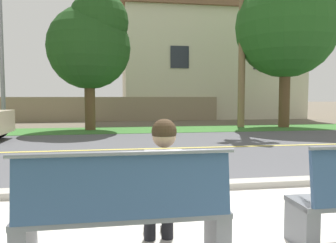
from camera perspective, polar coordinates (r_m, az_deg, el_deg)
The scene contains 13 objects.
ground_plane at distance 10.87m, azimuth -2.08°, elevation -3.38°, with size 140.00×140.00×0.00m, color #665B4C.
sidewalk_pavement at distance 3.67m, azimuth 14.01°, elevation -19.02°, with size 44.00×3.60×0.01m, color beige.
curb_edge at distance 5.40m, azimuth 5.66°, elevation -10.70°, with size 44.00×0.30×0.11m, color #ADA89E.
street_asphalt at distance 9.40m, azimuth -0.92°, elevation -4.56°, with size 52.00×8.00×0.01m, color #515156.
road_centre_line at distance 9.40m, azimuth -0.92°, elevation -4.53°, with size 48.00×0.14×0.01m, color #E0CC4C.
far_verge_grass at distance 14.60m, azimuth -3.95°, elevation -1.39°, with size 48.00×2.80×0.02m, color #38702D.
bench_left at distance 3.03m, azimuth -7.25°, elevation -14.93°, with size 1.83×0.48×1.01m.
seated_person_grey at distance 3.16m, azimuth -0.91°, elevation -9.91°, with size 0.52×0.68×1.25m.
streetlamp at distance 15.11m, azimuth -26.05°, elevation 14.28°, with size 0.24×2.10×7.34m.
shade_tree_left at distance 14.95m, azimuth -12.72°, elevation 12.98°, with size 3.49×3.49×5.76m.
shade_tree_centre at distance 17.02m, azimuth 19.83°, elevation 15.85°, with size 4.60×4.60×7.59m.
garden_wall at distance 19.89m, azimuth -10.18°, elevation 2.06°, with size 13.00×0.36×1.40m, color gray.
house_across_street at distance 24.10m, azimuth 6.57°, elevation 9.73°, with size 12.41×6.91×7.41m.
Camera 1 is at (-1.36, -2.69, 1.45)m, focal length 36.34 mm.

